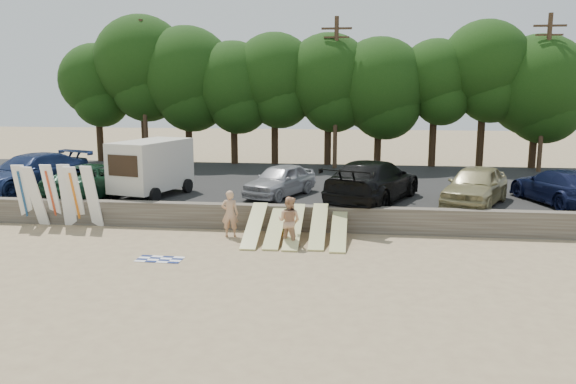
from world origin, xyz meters
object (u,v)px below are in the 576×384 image
beachgoer_a (230,214)px  cooler (284,230)px  box_trailer (151,165)px  car_2 (280,180)px  car_4 (475,186)px  car_5 (560,187)px  car_0 (30,173)px  car_1 (97,179)px  beachgoer_b (289,221)px  car_3 (373,181)px

beachgoer_a → cooler: size_ratio=4.65×
box_trailer → car_2: size_ratio=1.02×
box_trailer → car_4: 14.11m
car_4 → car_5: size_ratio=0.95×
car_2 → cooler: (0.69, -4.06, -1.26)m
car_0 → beachgoer_a: size_ratio=3.41×
car_1 → beachgoer_b: (9.40, -4.87, -0.54)m
beachgoer_b → box_trailer: bearing=-17.0°
beachgoer_a → cooler: 2.17m
cooler → car_1: bearing=144.7°
car_5 → cooler: 11.88m
car_0 → cooler: (12.61, -3.84, -1.42)m
car_3 → cooler: car_3 is taller
car_1 → cooler: (8.99, -3.25, -1.27)m
car_5 → box_trailer: bearing=-14.6°
beachgoer_a → cooler: beachgoer_a is taller
car_1 → car_3: bearing=-167.4°
car_0 → car_2: size_ratio=1.42×
car_2 → beachgoer_a: (-1.26, -4.68, -0.54)m
car_1 → car_5: size_ratio=1.03×
car_0 → beachgoer_b: 14.13m
car_0 → car_3: car_3 is taller
car_1 → cooler: bearing=172.8°
car_1 → car_3: car_3 is taller
car_5 → beachgoer_a: car_5 is taller
car_5 → car_0: bearing=-16.1°
car_1 → car_5: (20.21, 0.46, 0.01)m
car_0 → car_1: (3.62, -0.59, -0.14)m
beachgoer_a → car_2: bearing=-109.1°
car_0 → car_5: 23.83m
car_2 → car_5: car_5 is taller
box_trailer → beachgoer_a: bearing=-26.4°
beachgoer_a → cooler: bearing=-166.2°
car_0 → cooler: 13.26m
box_trailer → beachgoer_a: size_ratio=2.45×
box_trailer → cooler: (6.44, -3.36, -1.95)m
box_trailer → car_3: 9.88m
car_3 → cooler: 4.95m
car_3 → beachgoer_a: 6.67m
beachgoer_b → car_5: bearing=-134.7°
car_1 → car_2: bearing=-161.8°
car_4 → beachgoer_a: car_4 is taller
car_0 → car_5: size_ratio=1.18×
box_trailer → cooler: bearing=-12.4°
beachgoer_a → car_1: bearing=-32.8°
car_2 → car_4: car_4 is taller
car_3 → car_5: bearing=-154.1°
car_4 → beachgoer_a: size_ratio=2.74×
car_0 → car_5: car_0 is taller
car_3 → cooler: (-3.43, -3.25, -1.45)m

